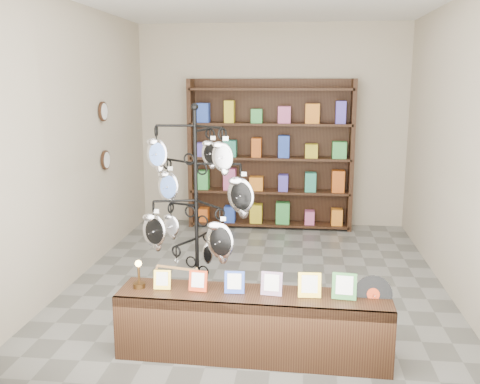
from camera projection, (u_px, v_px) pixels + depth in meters
The scene contains 6 objects.
ground at pixel (257, 281), 5.90m from camera, with size 5.00×5.00×0.00m, color slate.
room_envelope at pixel (258, 112), 5.53m from camera, with size 5.00×5.00×5.00m.
display_tree at pixel (196, 201), 4.62m from camera, with size 1.06×1.04×1.98m.
front_shelf at pixel (253, 325), 4.25m from camera, with size 2.16×0.50×0.76m.
back_shelving at pixel (270, 159), 7.93m from camera, with size 2.42×0.36×2.20m.
wall_clocks at pixel (104, 136), 6.59m from camera, with size 0.03×0.24×0.84m.
Camera 1 is at (0.44, -5.56, 2.16)m, focal length 40.00 mm.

